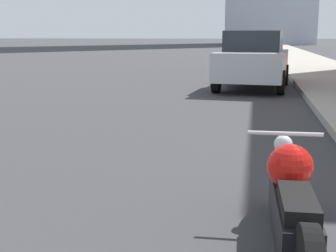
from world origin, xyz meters
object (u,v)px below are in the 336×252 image
Objects in this scene: parked_car_yellow at (260,45)px; parked_car_red at (257,41)px; parked_car_silver at (254,60)px; parked_car_white at (257,50)px; motorcycle at (291,207)px; parked_car_green at (255,43)px.

parked_car_red is at bearing 88.47° from parked_car_yellow.
parked_car_silver is 0.94× the size of parked_car_yellow.
parked_car_white is 36.30m from parked_car_red.
parked_car_green is (-0.41, 44.59, 0.43)m from motorcycle.
parked_car_white is (-0.27, 20.97, 0.43)m from motorcycle.
parked_car_white is (0.09, 10.11, -0.03)m from parked_car_silver.
parked_car_green is (-0.34, 11.02, -0.03)m from parked_car_yellow.
parked_car_red reaches higher than parked_car_silver.
parked_car_yellow is at bearing 94.73° from parked_car_silver.
parked_car_white reaches higher than parked_car_green.
parked_car_silver is 1.05× the size of parked_car_green.
parked_car_yellow is 0.97× the size of parked_car_red.
parked_car_silver is (-0.36, 10.87, 0.46)m from motorcycle.
parked_car_red is (0.06, 46.41, 0.02)m from parked_car_silver.
parked_car_silver is 10.11m from parked_car_white.
motorcycle is 0.59× the size of parked_car_white.
parked_car_green is 12.69m from parked_car_red.
parked_car_red is at bearing 95.39° from parked_car_silver.
parked_car_green is (-0.14, 23.62, -0.00)m from parked_car_white.
motorcycle is at bearing -93.34° from parked_car_green.
parked_car_green is (-0.05, 33.72, -0.03)m from parked_car_silver.
parked_car_white reaches higher than motorcycle.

